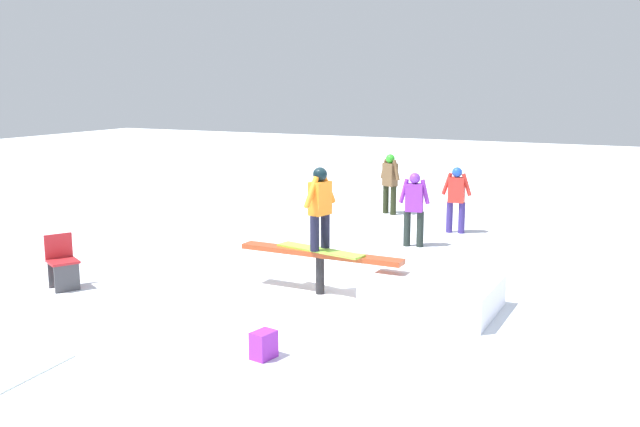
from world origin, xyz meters
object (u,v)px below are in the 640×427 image
folding_chair (62,264)px  backpack_on_snow (264,345)px  bystander_purple (414,205)px  main_rider_on_rail (320,211)px  bystander_brown (390,181)px  loose_snowboard_white (24,375)px  bystander_red (456,196)px  rail_feature (320,257)px

folding_chair → backpack_on_snow: size_ratio=2.59×
bystander_purple → main_rider_on_rail: bearing=76.9°
bystander_purple → bystander_brown: bystander_brown is taller
loose_snowboard_white → bystander_brown: bearing=175.1°
bystander_red → main_rider_on_rail: bearing=77.7°
rail_feature → bystander_brown: bearing=-77.6°
rail_feature → bystander_red: bystander_red is taller
main_rider_on_rail → bystander_purple: (-0.27, -3.78, -0.49)m
bystander_brown → backpack_on_snow: size_ratio=4.47×
main_rider_on_rail → backpack_on_snow: size_ratio=4.63×
main_rider_on_rail → bystander_red: main_rider_on_rail is taller
main_rider_on_rail → bystander_brown: (1.43, -6.95, -0.49)m
bystander_brown → backpack_on_snow: (-1.99, 9.65, -0.68)m
rail_feature → bystander_purple: bystander_purple is taller
main_rider_on_rail → folding_chair: size_ratio=1.79×
main_rider_on_rail → bystander_brown: main_rider_on_rail is taller
main_rider_on_rail → bystander_purple: size_ratio=1.04×
loose_snowboard_white → backpack_on_snow: size_ratio=4.08×
backpack_on_snow → loose_snowboard_white: bearing=138.3°
rail_feature → main_rider_on_rail: main_rider_on_rail is taller
loose_snowboard_white → folding_chair: (2.25, -2.81, 0.40)m
loose_snowboard_white → backpack_on_snow: 2.77m
folding_chair → backpack_on_snow: 4.59m
backpack_on_snow → bystander_red: bearing=10.1°
bystander_purple → folding_chair: 6.78m
backpack_on_snow → main_rider_on_rail: bearing=22.7°
rail_feature → main_rider_on_rail: size_ratio=1.74×
bystander_purple → loose_snowboard_white: 8.42m
main_rider_on_rail → loose_snowboard_white: 4.86m
rail_feature → bystander_brown: bystander_brown is taller
rail_feature → bystander_brown: 7.10m
main_rider_on_rail → loose_snowboard_white: (1.64, 4.38, -1.33)m
rail_feature → backpack_on_snow: rail_feature is taller
rail_feature → backpack_on_snow: size_ratio=8.08×
rail_feature → bystander_red: bearing=-96.4°
folding_chair → bystander_red: bearing=-4.4°
rail_feature → loose_snowboard_white: 4.71m
bystander_purple → backpack_on_snow: (-0.29, 6.49, -0.68)m
bystander_purple → folding_chair: size_ratio=1.72×
folding_chair → backpack_on_snow: (-4.44, 1.14, -0.24)m
bystander_brown → backpack_on_snow: bystander_brown is taller
loose_snowboard_white → backpack_on_snow: bearing=123.5°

